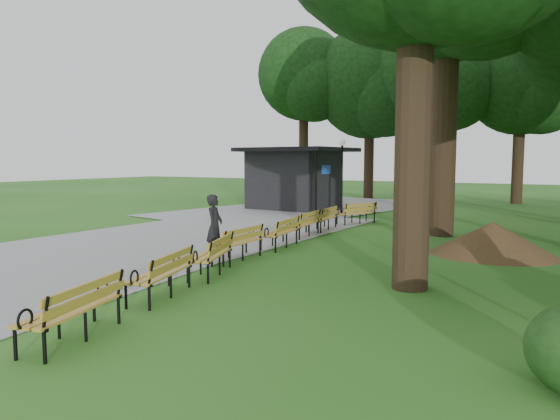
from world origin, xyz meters
The scene contains 14 objects.
ground centered at (0.00, 0.00, 0.00)m, with size 100.00×100.00×0.00m, color #26631C.
path centered at (-4.00, 3.00, 0.03)m, with size 12.00×38.00×0.06m, color gray.
person centered at (-0.72, 0.88, 0.83)m, with size 0.60×0.39×1.65m, color black.
kiosk centered at (-5.26, 13.57, 1.57)m, with size 5.03×4.37×3.15m, color black, non-canonical shape.
lamp_post centered at (-1.92, 12.05, 2.49)m, with size 0.32×0.32×3.50m.
dirt_mound centered at (5.51, 4.83, 0.45)m, with size 2.78×2.78×0.90m, color #47301C.
bench_0 centered at (1.27, -5.06, 0.44)m, with size 1.90×0.64×0.88m, color #B18328, non-canonical shape.
bench_1 centered at (0.75, -2.73, 0.44)m, with size 1.90×0.64×0.88m, color #B18328, non-canonical shape.
bench_2 centered at (0.40, -0.77, 0.44)m, with size 1.90×0.64×0.88m, color #B18328, non-canonical shape.
bench_3 centered at (-0.07, 0.88, 0.44)m, with size 1.90×0.64×0.88m, color #B18328, non-canonical shape.
bench_4 centered at (-0.03, 3.07, 0.44)m, with size 1.90×0.64×0.88m, color #B18328, non-canonical shape.
bench_5 centered at (-0.38, 5.21, 0.44)m, with size 1.90×0.64×0.88m, color #B18328, non-canonical shape.
bench_6 centered at (-0.47, 6.94, 0.44)m, with size 1.90×0.64×0.88m, color #B18328, non-canonical shape.
bench_7 centered at (-0.12, 9.28, 0.44)m, with size 1.90×0.64×0.88m, color #B18328, non-canonical shape.
Camera 1 is at (7.32, -9.70, 2.54)m, focal length 32.94 mm.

